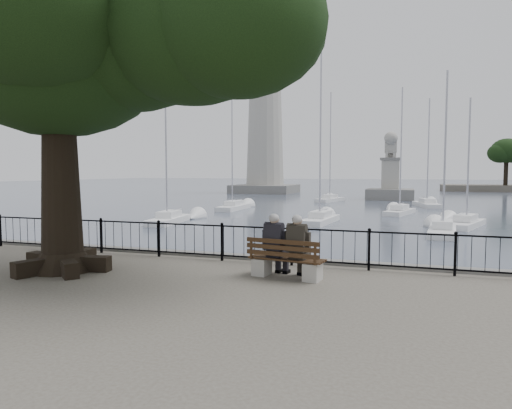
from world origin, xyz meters
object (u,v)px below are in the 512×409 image
at_px(lighthouse, 265,116).
at_px(person_left, 277,247).
at_px(bench, 286,264).
at_px(person_right, 299,249).
at_px(tree, 88,30).
at_px(lion_monument, 390,183).

bearing_deg(lighthouse, person_left, -72.70).
distance_m(bench, lighthouse, 64.88).
bearing_deg(person_right, tree, -170.36).
distance_m(person_right, tree, 7.28).
distance_m(person_left, lighthouse, 64.60).
xyz_separation_m(tree, lion_monument, (5.51, 49.71, -4.79)).
relative_size(lighthouse, lion_monument, 3.50).
distance_m(person_right, lighthouse, 64.86).
height_order(person_left, person_right, same).
bearing_deg(person_left, tree, -168.02).
relative_size(person_left, lion_monument, 0.18).
xyz_separation_m(person_right, lighthouse, (-19.52, 60.92, 10.71)).
height_order(bench, tree, tree).
relative_size(bench, tree, 0.17).
distance_m(bench, tree, 7.34).
bearing_deg(person_right, bench, -169.57).
bearing_deg(person_right, lion_monument, 89.44).
xyz_separation_m(bench, tree, (-4.72, -0.80, 5.56)).
xyz_separation_m(lighthouse, lion_monument, (20.00, -12.06, -10.30)).
bearing_deg(lion_monument, person_left, -91.23).
height_order(lighthouse, lion_monument, lighthouse).
distance_m(tree, lion_monument, 50.24).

